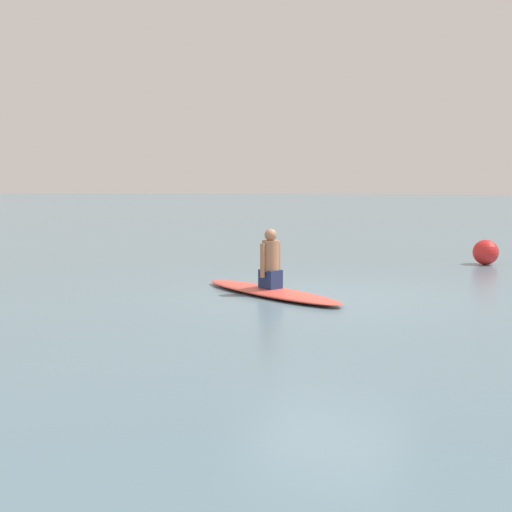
{
  "coord_description": "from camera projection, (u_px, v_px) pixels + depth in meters",
  "views": [
    {
      "loc": [
        3.97,
        -8.68,
        1.73
      ],
      "look_at": [
        -1.26,
        -0.1,
        0.62
      ],
      "focal_mm": 42.42,
      "sensor_mm": 36.0,
      "label": 1
    }
  ],
  "objects": [
    {
      "name": "buoy_marker",
      "position": [
        486.0,
        252.0,
        13.94
      ],
      "size": [
        0.58,
        0.58,
        0.58
      ],
      "primitive_type": "sphere",
      "color": "red",
      "rests_on": "ground"
    },
    {
      "name": "ground_plane",
      "position": [
        327.0,
        299.0,
        9.61
      ],
      "size": [
        400.0,
        400.0,
        0.0
      ],
      "primitive_type": "plane",
      "color": "slate"
    },
    {
      "name": "person_paddler",
      "position": [
        271.0,
        261.0,
        9.89
      ],
      "size": [
        0.39,
        0.43,
        0.98
      ],
      "rotation": [
        0.0,
        0.0,
        2.82
      ],
      "color": "navy",
      "rests_on": "surfboard"
    },
    {
      "name": "surfboard",
      "position": [
        270.0,
        291.0,
        9.95
      ],
      "size": [
        3.21,
        1.68,
        0.12
      ],
      "primitive_type": "ellipsoid",
      "rotation": [
        0.0,
        0.0,
        2.82
      ],
      "color": "#D84C3F",
      "rests_on": "ground"
    }
  ]
}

